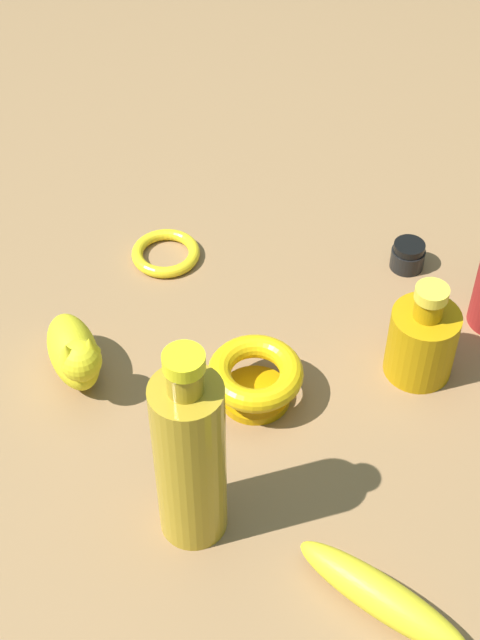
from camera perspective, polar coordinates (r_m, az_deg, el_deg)
name	(u,v)px	position (r m, az deg, el deg)	size (l,w,h in m)	color
ground	(240,366)	(1.06, 0.00, -2.85)	(2.00, 2.00, 0.00)	#936D47
banana	(382,597)	(0.89, 8.71, -16.45)	(0.18, 0.04, 0.04)	yellow
cat_figurine	(75,353)	(1.04, -10.11, -1.98)	(0.11, 0.11, 0.09)	yellow
bottle_tall	(190,457)	(0.85, -3.09, -8.41)	(0.07, 0.07, 0.25)	#B79322
bangle	(166,253)	(1.19, -4.58, 4.11)	(0.09, 0.09, 0.01)	yellow
nail_polish_jar	(408,255)	(1.19, 10.26, 3.92)	(0.04, 0.04, 0.04)	black
bottle_short	(422,340)	(1.04, 11.12, -1.20)	(0.08, 0.08, 0.13)	#BD890A
bowl	(255,377)	(1.01, 0.95, -3.51)	(0.10, 0.10, 0.06)	#C68D07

